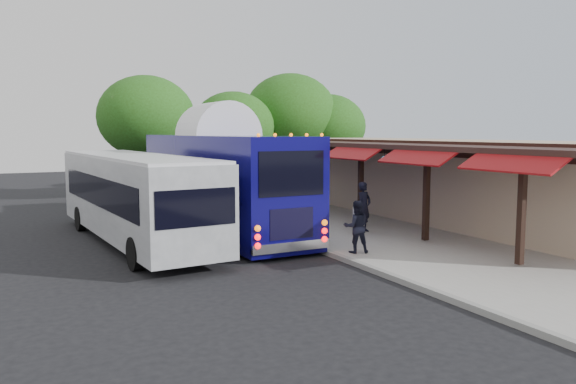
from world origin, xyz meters
TOP-DOWN VIEW (x-y plane):
  - ground at (0.00, 0.00)m, footprint 90.00×90.00m
  - sidewalk at (5.00, 4.00)m, footprint 10.00×40.00m
  - curb at (0.05, 4.00)m, footprint 0.20×40.00m
  - station_shelter at (8.38, 4.00)m, footprint 8.15×20.00m
  - coach_bus at (-1.45, 6.48)m, footprint 2.88×12.86m
  - city_bus at (-5.08, 5.25)m, footprint 3.49×11.89m
  - ped_a at (3.02, 2.64)m, footprint 0.81×0.65m
  - ped_b at (0.68, -0.34)m, footprint 0.97×0.86m
  - ped_c at (1.96, 6.61)m, footprint 1.12×0.55m
  - ped_d at (3.40, 11.96)m, footprint 1.30×1.14m
  - sign_board at (2.35, 2.28)m, footprint 0.23×0.46m
  - tree_left at (3.42, 17.29)m, footprint 5.00×5.00m
  - tree_mid at (7.88, 18.39)m, footprint 6.08×6.08m
  - tree_right at (10.56, 17.98)m, footprint 5.07×5.07m
  - tree_far at (-1.66, 18.20)m, footprint 5.65×5.65m

SIDE VIEW (x-z plane):
  - ground at x=0.00m, z-range 0.00..0.00m
  - sidewalk at x=5.00m, z-range 0.00..0.15m
  - curb at x=0.05m, z-range -0.01..0.15m
  - sign_board at x=2.35m, z-range 0.34..1.42m
  - ped_b at x=0.68m, z-range 0.15..1.81m
  - ped_d at x=3.40m, z-range 0.15..1.89m
  - ped_c at x=1.96m, z-range 0.15..2.00m
  - ped_a at x=3.02m, z-range 0.15..2.07m
  - city_bus at x=-5.08m, z-range 0.17..3.32m
  - station_shelter at x=8.38m, z-range 0.05..3.65m
  - coach_bus at x=-1.45m, z-range 0.15..4.24m
  - tree_left at x=3.42m, z-range 1.07..7.47m
  - tree_right at x=10.56m, z-range 1.08..7.57m
  - tree_far at x=-1.66m, z-range 1.21..8.44m
  - tree_mid at x=7.88m, z-range 1.30..9.09m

